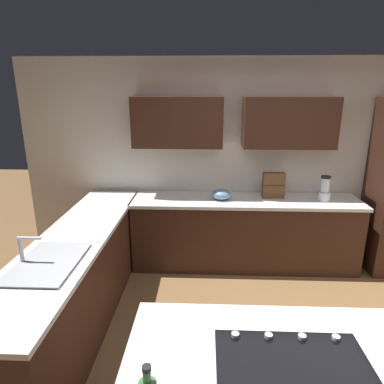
{
  "coord_description": "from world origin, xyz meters",
  "views": [
    {
      "loc": [
        0.6,
        2.29,
        2.2
      ],
      "look_at": [
        0.75,
        -1.2,
        1.14
      ],
      "focal_mm": 31.52,
      "sensor_mm": 36.0,
      "label": 1
    }
  ],
  "objects_px": {
    "cooktop": "(296,372)",
    "blender": "(324,190)",
    "mixing_bowl": "(222,194)",
    "sink_unit": "(47,262)",
    "spice_rack": "(273,185)"
  },
  "relations": [
    {
      "from": "cooktop",
      "to": "blender",
      "type": "distance_m",
      "value": 2.87
    },
    {
      "from": "cooktop",
      "to": "mixing_bowl",
      "type": "bearing_deg",
      "value": -84.86
    },
    {
      "from": "sink_unit",
      "to": "cooktop",
      "type": "height_order",
      "value": "sink_unit"
    },
    {
      "from": "cooktop",
      "to": "blender",
      "type": "relative_size",
      "value": 2.44
    },
    {
      "from": "cooktop",
      "to": "spice_rack",
      "type": "distance_m",
      "value": 2.82
    },
    {
      "from": "mixing_bowl",
      "to": "spice_rack",
      "type": "height_order",
      "value": "spice_rack"
    },
    {
      "from": "blender",
      "to": "spice_rack",
      "type": "relative_size",
      "value": 0.96
    },
    {
      "from": "blender",
      "to": "mixing_bowl",
      "type": "height_order",
      "value": "blender"
    },
    {
      "from": "mixing_bowl",
      "to": "spice_rack",
      "type": "xyz_separation_m",
      "value": [
        -0.65,
        -0.1,
        0.1
      ]
    },
    {
      "from": "sink_unit",
      "to": "blender",
      "type": "xyz_separation_m",
      "value": [
        -2.68,
        -1.69,
        0.12
      ]
    },
    {
      "from": "sink_unit",
      "to": "cooktop",
      "type": "distance_m",
      "value": 1.94
    },
    {
      "from": "sink_unit",
      "to": "spice_rack",
      "type": "relative_size",
      "value": 2.17
    },
    {
      "from": "cooktop",
      "to": "blender",
      "type": "xyz_separation_m",
      "value": [
        -1.01,
        -2.68,
        0.13
      ]
    },
    {
      "from": "cooktop",
      "to": "mixing_bowl",
      "type": "height_order",
      "value": "mixing_bowl"
    },
    {
      "from": "sink_unit",
      "to": "mixing_bowl",
      "type": "xyz_separation_m",
      "value": [
        -1.43,
        -1.69,
        0.05
      ]
    }
  ]
}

